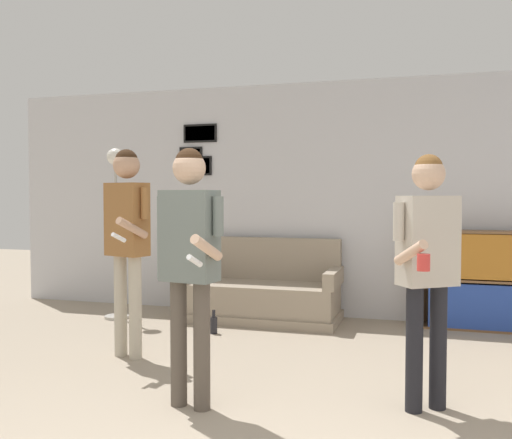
# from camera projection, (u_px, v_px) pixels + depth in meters

# --- Properties ---
(wall_back) EXTENTS (8.22, 0.08, 2.70)m
(wall_back) POSITION_uv_depth(u_px,v_px,m) (332.00, 199.00, 6.55)
(wall_back) COLOR silver
(wall_back) RESTS_ON ground_plane
(couch) EXTENTS (1.77, 0.80, 0.91)m
(couch) POSITION_uv_depth(u_px,v_px,m) (261.00, 293.00, 6.41)
(couch) COLOR gray
(couch) RESTS_ON ground_plane
(bookshelf) EXTENTS (1.16, 0.30, 1.03)m
(bookshelf) POSITION_uv_depth(u_px,v_px,m) (476.00, 280.00, 5.93)
(bookshelf) COLOR brown
(bookshelf) RESTS_ON ground_plane
(floor_lamp) EXTENTS (0.28, 0.28, 1.93)m
(floor_lamp) POSITION_uv_depth(u_px,v_px,m) (116.00, 204.00, 6.43)
(floor_lamp) COLOR #ADA89E
(floor_lamp) RESTS_ON ground_plane
(person_player_foreground_left) EXTENTS (0.48, 0.57, 1.79)m
(person_player_foreground_left) POSITION_uv_depth(u_px,v_px,m) (127.00, 228.00, 4.88)
(person_player_foreground_left) COLOR #B7AD99
(person_player_foreground_left) RESTS_ON ground_plane
(person_player_foreground_center) EXTENTS (0.49, 0.51, 1.71)m
(person_player_foreground_center) POSITION_uv_depth(u_px,v_px,m) (189.00, 248.00, 3.72)
(person_player_foreground_center) COLOR brown
(person_player_foreground_center) RESTS_ON ground_plane
(person_watcher_holding_cup) EXTENTS (0.42, 0.57, 1.66)m
(person_watcher_holding_cup) POSITION_uv_depth(u_px,v_px,m) (428.00, 254.00, 3.67)
(person_watcher_holding_cup) COLOR black
(person_watcher_holding_cup) RESTS_ON ground_plane
(bottle_on_floor) EXTENTS (0.07, 0.07, 0.24)m
(bottle_on_floor) POSITION_uv_depth(u_px,v_px,m) (214.00, 324.00, 5.76)
(bottle_on_floor) COLOR black
(bottle_on_floor) RESTS_ON ground_plane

